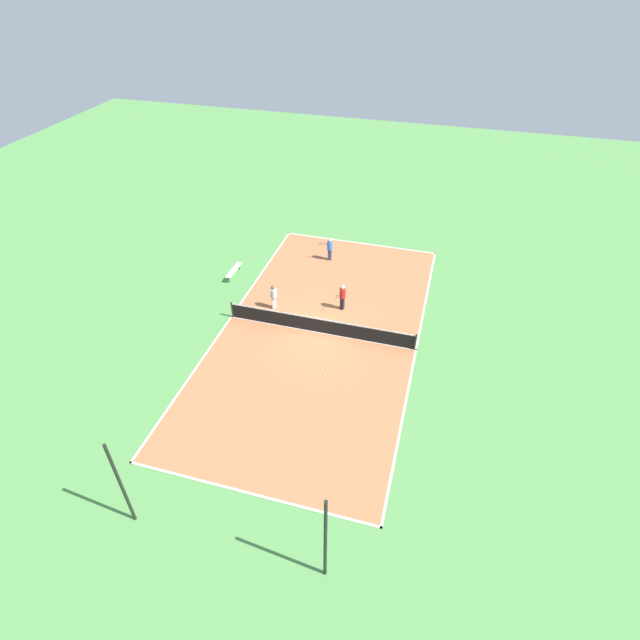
# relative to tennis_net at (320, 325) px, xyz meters

# --- Properties ---
(ground_plane) EXTENTS (80.00, 80.00, 0.00)m
(ground_plane) POSITION_rel_tennis_net_xyz_m (0.00, 0.00, -0.54)
(ground_plane) COLOR #518E47
(court_surface) EXTENTS (10.84, 21.14, 0.02)m
(court_surface) POSITION_rel_tennis_net_xyz_m (0.00, 0.00, -0.53)
(court_surface) COLOR #AD6B42
(court_surface) RESTS_ON ground_plane
(tennis_net) EXTENTS (10.64, 0.10, 1.02)m
(tennis_net) POSITION_rel_tennis_net_xyz_m (0.00, 0.00, 0.00)
(tennis_net) COLOR black
(tennis_net) RESTS_ON court_surface
(bench) EXTENTS (0.36, 1.95, 0.45)m
(bench) POSITION_rel_tennis_net_xyz_m (6.97, -4.12, -0.14)
(bench) COLOR silver
(bench) RESTS_ON ground_plane
(player_coach_red) EXTENTS (0.48, 0.97, 1.66)m
(player_coach_red) POSITION_rel_tennis_net_xyz_m (-0.66, -2.49, 0.44)
(player_coach_red) COLOR black
(player_coach_red) RESTS_ON court_surface
(player_near_white) EXTENTS (0.49, 0.49, 1.61)m
(player_near_white) POSITION_rel_tennis_net_xyz_m (3.24, -1.47, 0.40)
(player_near_white) COLOR white
(player_near_white) RESTS_ON court_surface
(player_near_blue) EXTENTS (0.98, 0.55, 1.60)m
(player_near_blue) POSITION_rel_tennis_net_xyz_m (1.51, -7.71, 0.40)
(player_near_blue) COLOR navy
(player_near_blue) RESTS_ON court_surface
(tennis_ball_right_alley) EXTENTS (0.07, 0.07, 0.07)m
(tennis_ball_right_alley) POSITION_rel_tennis_net_xyz_m (4.46, -4.11, -0.48)
(tennis_ball_right_alley) COLOR #CCE033
(tennis_ball_right_alley) RESTS_ON court_surface
(tennis_ball_far_baseline) EXTENTS (0.07, 0.07, 0.07)m
(tennis_ball_far_baseline) POSITION_rel_tennis_net_xyz_m (-1.14, 3.26, -0.48)
(tennis_ball_far_baseline) COLOR #CCE033
(tennis_ball_far_baseline) RESTS_ON court_surface
(tennis_ball_midcourt) EXTENTS (0.07, 0.07, 0.07)m
(tennis_ball_midcourt) POSITION_rel_tennis_net_xyz_m (-2.25, 3.80, -0.48)
(tennis_ball_midcourt) COLOR #CCE033
(tennis_ball_midcourt) RESTS_ON court_surface
(tennis_ball_left_sideline) EXTENTS (0.07, 0.07, 0.07)m
(tennis_ball_left_sideline) POSITION_rel_tennis_net_xyz_m (-0.75, -5.61, -0.48)
(tennis_ball_left_sideline) COLOR #CCE033
(tennis_ball_left_sideline) RESTS_ON court_surface
(fence_post_back_left) EXTENTS (0.12, 0.12, 4.48)m
(fence_post_back_left) POSITION_rel_tennis_net_xyz_m (-3.78, 12.72, 1.70)
(fence_post_back_left) COLOR black
(fence_post_back_left) RESTS_ON ground_plane
(fence_post_back_right) EXTENTS (0.12, 0.12, 4.48)m
(fence_post_back_right) POSITION_rel_tennis_net_xyz_m (3.78, 12.72, 1.70)
(fence_post_back_right) COLOR black
(fence_post_back_right) RESTS_ON ground_plane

